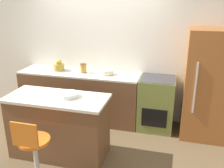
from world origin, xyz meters
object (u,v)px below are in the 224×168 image
object	(u,v)px
stool_chair	(34,152)
mixing_bowl	(107,72)
refrigerator	(206,85)
kettle	(59,66)
oven_range	(156,103)

from	to	relation	value
stool_chair	mixing_bowl	bearing A→B (deg)	77.60
refrigerator	kettle	xyz separation A→B (m)	(-2.66, 0.05, 0.12)
stool_chair	mixing_bowl	xyz separation A→B (m)	(0.41, 1.87, 0.53)
refrigerator	mixing_bowl	bearing A→B (deg)	178.36
refrigerator	mixing_bowl	world-z (taller)	refrigerator
refrigerator	oven_range	bearing A→B (deg)	177.17
kettle	refrigerator	bearing A→B (deg)	-1.05
oven_range	refrigerator	world-z (taller)	refrigerator
refrigerator	stool_chair	size ratio (longest dim) A/B	1.96
oven_range	stool_chair	world-z (taller)	oven_range
oven_range	mixing_bowl	bearing A→B (deg)	179.39
kettle	stool_chair	bearing A→B (deg)	-73.98
oven_range	refrigerator	size ratio (longest dim) A/B	0.52
oven_range	kettle	xyz separation A→B (m)	(-1.87, 0.01, 0.56)
refrigerator	stool_chair	xyz separation A→B (m)	(-2.12, -1.82, -0.45)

